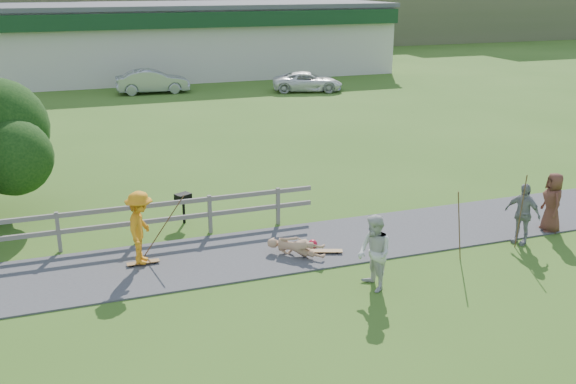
{
  "coord_description": "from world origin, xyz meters",
  "views": [
    {
      "loc": [
        -3.5,
        -13.21,
        6.79
      ],
      "look_at": [
        1.85,
        2.0,
        1.41
      ],
      "focal_mm": 40.0,
      "sensor_mm": 36.0,
      "label": 1
    }
  ],
  "objects_px": {
    "spectator_a": "(374,253)",
    "spectator_c": "(552,202)",
    "spectator_b": "(522,214)",
    "car_white": "(308,82)",
    "skater_rider": "(141,231)",
    "skater_fallen": "(296,247)",
    "car_silver": "(152,81)",
    "bbq": "(184,209)"
  },
  "relations": [
    {
      "from": "car_silver",
      "to": "spectator_c",
      "type": "bearing_deg",
      "value": -161.97
    },
    {
      "from": "car_silver",
      "to": "skater_rider",
      "type": "bearing_deg",
      "value": 174.29
    },
    {
      "from": "skater_rider",
      "to": "car_white",
      "type": "height_order",
      "value": "skater_rider"
    },
    {
      "from": "skater_fallen",
      "to": "spectator_c",
      "type": "distance_m",
      "value": 7.42
    },
    {
      "from": "spectator_a",
      "to": "spectator_b",
      "type": "relative_size",
      "value": 1.06
    },
    {
      "from": "skater_fallen",
      "to": "spectator_b",
      "type": "xyz_separation_m",
      "value": [
        6.02,
        -1.12,
        0.56
      ]
    },
    {
      "from": "skater_fallen",
      "to": "spectator_c",
      "type": "xyz_separation_m",
      "value": [
        7.36,
        -0.7,
        0.58
      ]
    },
    {
      "from": "skater_rider",
      "to": "car_white",
      "type": "xyz_separation_m",
      "value": [
        13.18,
        22.88,
        -0.31
      ]
    },
    {
      "from": "skater_rider",
      "to": "spectator_c",
      "type": "relative_size",
      "value": 1.07
    },
    {
      "from": "skater_fallen",
      "to": "spectator_b",
      "type": "distance_m",
      "value": 6.15
    },
    {
      "from": "spectator_b",
      "to": "spectator_c",
      "type": "height_order",
      "value": "spectator_c"
    },
    {
      "from": "skater_rider",
      "to": "spectator_c",
      "type": "height_order",
      "value": "skater_rider"
    },
    {
      "from": "spectator_c",
      "to": "skater_rider",
      "type": "bearing_deg",
      "value": -79.85
    },
    {
      "from": "spectator_b",
      "to": "car_white",
      "type": "relative_size",
      "value": 0.38
    },
    {
      "from": "spectator_a",
      "to": "spectator_b",
      "type": "xyz_separation_m",
      "value": [
        4.96,
        1.13,
        -0.05
      ]
    },
    {
      "from": "spectator_c",
      "to": "car_white",
      "type": "bearing_deg",
      "value": -167.13
    },
    {
      "from": "skater_fallen",
      "to": "spectator_c",
      "type": "height_order",
      "value": "spectator_c"
    },
    {
      "from": "skater_rider",
      "to": "spectator_b",
      "type": "relative_size",
      "value": 1.1
    },
    {
      "from": "bbq",
      "to": "spectator_b",
      "type": "bearing_deg",
      "value": -53.27
    },
    {
      "from": "spectator_a",
      "to": "car_white",
      "type": "distance_m",
      "value": 27.22
    },
    {
      "from": "skater_rider",
      "to": "spectator_b",
      "type": "xyz_separation_m",
      "value": [
        9.78,
        -1.89,
        -0.08
      ]
    },
    {
      "from": "spectator_c",
      "to": "bbq",
      "type": "xyz_separation_m",
      "value": [
        -9.61,
        4.04,
        -0.4
      ]
    },
    {
      "from": "skater_rider",
      "to": "car_silver",
      "type": "xyz_separation_m",
      "value": [
        3.86,
        25.43,
        -0.19
      ]
    },
    {
      "from": "bbq",
      "to": "spectator_a",
      "type": "bearing_deg",
      "value": -84.29
    },
    {
      "from": "skater_rider",
      "to": "car_silver",
      "type": "height_order",
      "value": "skater_rider"
    },
    {
      "from": "car_white",
      "to": "spectator_c",
      "type": "bearing_deg",
      "value": -169.0
    },
    {
      "from": "spectator_a",
      "to": "spectator_c",
      "type": "xyz_separation_m",
      "value": [
        6.3,
        1.55,
        -0.04
      ]
    },
    {
      "from": "bbq",
      "to": "skater_fallen",
      "type": "bearing_deg",
      "value": -80.94
    },
    {
      "from": "car_silver",
      "to": "car_white",
      "type": "distance_m",
      "value": 9.66
    },
    {
      "from": "spectator_b",
      "to": "bbq",
      "type": "relative_size",
      "value": 1.85
    },
    {
      "from": "spectator_a",
      "to": "skater_rider",
      "type": "bearing_deg",
      "value": -124.35
    },
    {
      "from": "spectator_b",
      "to": "car_silver",
      "type": "bearing_deg",
      "value": 167.86
    },
    {
      "from": "skater_fallen",
      "to": "spectator_c",
      "type": "bearing_deg",
      "value": -51.74
    },
    {
      "from": "car_white",
      "to": "bbq",
      "type": "bearing_deg",
      "value": 165.95
    },
    {
      "from": "bbq",
      "to": "spectator_c",
      "type": "bearing_deg",
      "value": -47.72
    },
    {
      "from": "skater_rider",
      "to": "spectator_a",
      "type": "relative_size",
      "value": 1.03
    },
    {
      "from": "skater_rider",
      "to": "spectator_a",
      "type": "bearing_deg",
      "value": -103.13
    },
    {
      "from": "spectator_b",
      "to": "car_white",
      "type": "height_order",
      "value": "spectator_b"
    },
    {
      "from": "car_silver",
      "to": "car_white",
      "type": "relative_size",
      "value": 1.01
    },
    {
      "from": "car_white",
      "to": "spectator_a",
      "type": "bearing_deg",
      "value": 177.94
    },
    {
      "from": "skater_fallen",
      "to": "bbq",
      "type": "xyz_separation_m",
      "value": [
        -2.25,
        3.33,
        0.17
      ]
    },
    {
      "from": "spectator_a",
      "to": "car_silver",
      "type": "relative_size",
      "value": 0.4
    }
  ]
}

